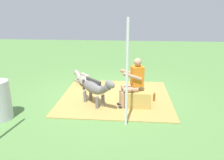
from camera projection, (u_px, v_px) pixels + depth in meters
name	position (u px, v px, depth m)	size (l,w,h in m)	color
ground_plane	(107.00, 96.00, 6.67)	(24.00, 24.00, 0.00)	#568442
hay_patch	(116.00, 97.00, 6.59)	(3.22, 2.94, 0.02)	#AD8C47
hay_bale	(138.00, 98.00, 5.94)	(0.64, 0.55, 0.45)	tan
person_seated	(133.00, 81.00, 5.77)	(0.71, 0.53, 1.33)	tan
pony_standing	(95.00, 88.00, 5.86)	(1.08, 1.05, 0.88)	slate
pony_lying	(85.00, 80.00, 7.52)	(1.08, 1.19, 0.42)	gray
soda_bottle	(154.00, 97.00, 6.24)	(0.07, 0.07, 0.30)	brown
tent_pole_left	(127.00, 75.00, 4.66)	(0.06, 0.06, 2.39)	silver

